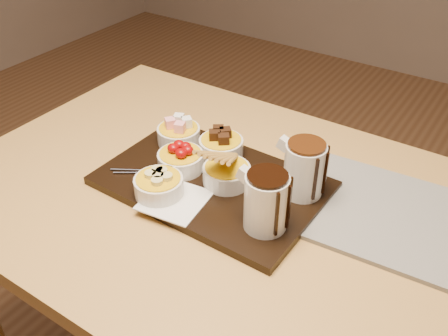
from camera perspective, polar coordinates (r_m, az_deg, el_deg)
The scene contains 12 objects.
dining_table at distance 1.10m, azimuth 0.78°, elevation -7.29°, with size 1.20×0.80×0.75m.
serving_board at distance 1.06m, azimuth -1.35°, elevation -1.72°, with size 0.46×0.30×0.02m, color black.
napkin at distance 1.00m, azimuth -5.65°, elevation -3.69°, with size 0.12×0.12×0.00m, color white.
bowl_marshmallows at distance 1.17m, azimuth -5.19°, elevation 3.75°, with size 0.10×0.10×0.04m, color silver.
bowl_cake at distance 1.12m, azimuth -0.34°, elevation 2.41°, with size 0.10×0.10×0.04m, color silver.
bowl_strawberries at distance 1.08m, azimuth -4.97°, elevation 0.80°, with size 0.10×0.10×0.04m, color silver.
bowl_biscotti at distance 1.04m, azimuth 0.30°, elevation -0.79°, with size 0.10×0.10×0.04m, color silver.
bowl_bananas at distance 1.01m, azimuth -7.45°, elevation -2.09°, with size 0.10×0.10×0.04m, color silver.
pitcher_dark_chocolate at distance 0.91m, azimuth 4.83°, elevation -3.94°, with size 0.08×0.08×0.11m, color silver.
pitcher_milk_chocolate at distance 1.00m, azimuth 9.14°, elevation -0.21°, with size 0.08×0.08×0.11m, color silver.
fondue_skewers at distance 1.08m, azimuth -6.17°, elevation -0.32°, with size 0.26×0.03×0.01m, color silver, non-canonical shape.
newspaper at distance 1.04m, azimuth 17.87°, elevation -5.01°, with size 0.36×0.29×0.01m, color beige.
Camera 1 is at (0.44, -0.68, 1.40)m, focal length 40.00 mm.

